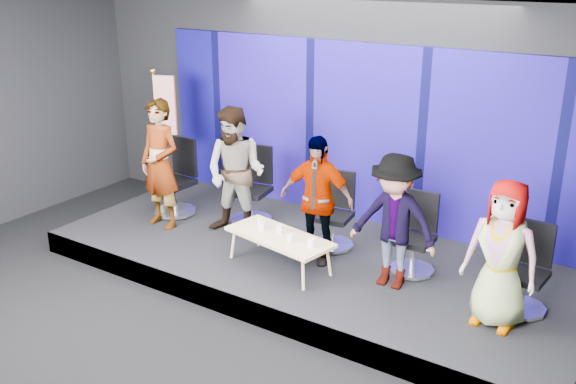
# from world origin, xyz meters

# --- Properties ---
(ground) EXTENTS (10.00, 10.00, 0.00)m
(ground) POSITION_xyz_m (0.00, 0.00, 0.00)
(ground) COLOR black
(ground) RESTS_ON ground
(room_walls) EXTENTS (10.02, 8.02, 3.51)m
(room_walls) POSITION_xyz_m (0.00, 0.00, 2.43)
(room_walls) COLOR black
(room_walls) RESTS_ON ground
(riser) EXTENTS (7.00, 3.00, 0.30)m
(riser) POSITION_xyz_m (0.00, 2.50, 0.15)
(riser) COLOR black
(riser) RESTS_ON ground
(backdrop) EXTENTS (7.00, 0.08, 2.60)m
(backdrop) POSITION_xyz_m (0.00, 3.95, 1.60)
(backdrop) COLOR #090759
(backdrop) RESTS_ON riser
(chair_a) EXTENTS (0.68, 0.68, 1.15)m
(chair_a) POSITION_xyz_m (-2.45, 2.60, 0.68)
(chair_a) COLOR silver
(chair_a) RESTS_ON riser
(panelist_a) EXTENTS (0.70, 0.48, 1.87)m
(panelist_a) POSITION_xyz_m (-2.29, 2.12, 1.23)
(panelist_a) COLOR black
(panelist_a) RESTS_ON riser
(chair_b) EXTENTS (0.72, 0.72, 1.13)m
(chair_b) POSITION_xyz_m (-1.29, 2.97, 0.67)
(chair_b) COLOR silver
(chair_b) RESTS_ON riser
(panelist_b) EXTENTS (0.98, 0.82, 1.82)m
(panelist_b) POSITION_xyz_m (-1.20, 2.47, 1.21)
(panelist_b) COLOR black
(panelist_b) RESTS_ON riser
(chair_c) EXTENTS (0.66, 0.66, 1.03)m
(chair_c) POSITION_xyz_m (0.15, 2.86, 0.64)
(chair_c) COLOR silver
(chair_c) RESTS_ON riser
(panelist_c) EXTENTS (1.02, 0.55, 1.66)m
(panelist_c) POSITION_xyz_m (0.16, 2.35, 1.13)
(panelist_c) COLOR black
(panelist_c) RESTS_ON riser
(chair_d) EXTENTS (0.58, 0.58, 1.01)m
(chair_d) POSITION_xyz_m (1.35, 2.75, 0.63)
(chair_d) COLOR silver
(chair_d) RESTS_ON riser
(panelist_d) EXTENTS (1.07, 0.63, 1.63)m
(panelist_d) POSITION_xyz_m (1.27, 2.25, 1.12)
(panelist_d) COLOR black
(panelist_d) RESTS_ON riser
(chair_e) EXTENTS (0.60, 0.60, 1.00)m
(chair_e) POSITION_xyz_m (2.73, 2.54, 0.63)
(chair_e) COLOR silver
(chair_e) RESTS_ON riser
(panelist_e) EXTENTS (0.83, 0.57, 1.62)m
(panelist_e) POSITION_xyz_m (2.56, 2.07, 1.11)
(panelist_e) COLOR black
(panelist_e) RESTS_ON riser
(coffee_table) EXTENTS (1.49, 0.84, 0.43)m
(coffee_table) POSITION_xyz_m (-0.11, 1.92, 0.70)
(coffee_table) COLOR tan
(coffee_table) RESTS_ON riser
(mug_a) EXTENTS (0.07, 0.07, 0.09)m
(mug_a) POSITION_xyz_m (-0.51, 2.07, 0.77)
(mug_a) COLOR silver
(mug_a) RESTS_ON coffee_table
(mug_b) EXTENTS (0.09, 0.09, 0.11)m
(mug_b) POSITION_xyz_m (-0.39, 1.93, 0.79)
(mug_b) COLOR silver
(mug_b) RESTS_ON coffee_table
(mug_c) EXTENTS (0.08, 0.08, 0.10)m
(mug_c) POSITION_xyz_m (-0.15, 1.98, 0.78)
(mug_c) COLOR silver
(mug_c) RESTS_ON coffee_table
(mug_d) EXTENTS (0.08, 0.08, 0.10)m
(mug_d) POSITION_xyz_m (0.11, 1.83, 0.78)
(mug_d) COLOR silver
(mug_d) RESTS_ON coffee_table
(mug_e) EXTENTS (0.09, 0.09, 0.11)m
(mug_e) POSITION_xyz_m (0.40, 1.85, 0.79)
(mug_e) COLOR silver
(mug_e) RESTS_ON coffee_table
(flag_stand) EXTENTS (0.48, 0.28, 2.12)m
(flag_stand) POSITION_xyz_m (-3.03, 2.98, 1.42)
(flag_stand) COLOR black
(flag_stand) RESTS_ON riser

